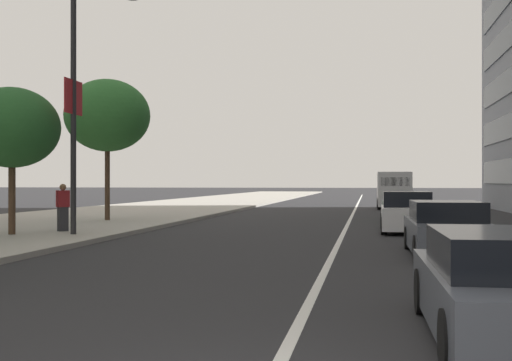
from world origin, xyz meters
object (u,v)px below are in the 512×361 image
Objects in this scene: street_tree_mid_sidewalk at (12,128)px; car_lead_in_lane at (447,230)px; street_lamp_with_banners at (84,89)px; car_mid_block_traffic at (407,213)px; street_tree_by_lamp_post at (107,116)px; car_approaching_light at (510,288)px; pedestrian_on_plaza at (63,207)px; delivery_van_ahead at (394,189)px; car_following_behind at (402,207)px.

car_lead_in_lane is at bearing -101.36° from street_tree_mid_sidewalk.
street_lamp_with_banners is 1.64× the size of street_tree_mid_sidewalk.
street_tree_mid_sidewalk is (2.63, 13.08, 2.90)m from car_lead_in_lane.
car_mid_block_traffic is at bearing -67.90° from street_tree_mid_sidewalk.
street_tree_mid_sidewalk is at bearing -179.35° from street_tree_by_lamp_post.
car_lead_in_lane is 0.60× the size of street_lamp_with_banners.
street_lamp_with_banners reaches higher than car_mid_block_traffic.
car_lead_in_lane is (8.77, -0.30, 0.03)m from car_approaching_light.
car_lead_in_lane is 12.82m from pedestrian_on_plaza.
street_tree_mid_sidewalk is at bearing -77.33° from pedestrian_on_plaza.
delivery_van_ahead is at bearing -35.89° from street_tree_by_lamp_post.
pedestrian_on_plaza reaches higher than car_lead_in_lane.
car_following_behind is at bearing 179.37° from delivery_van_ahead.
car_mid_block_traffic is at bearing 0.12° from car_approaching_light.
car_mid_block_traffic is 1.00× the size of car_following_behind.
car_mid_block_traffic is 2.65× the size of pedestrian_on_plaza.
delivery_van_ahead is (13.57, -0.12, 0.71)m from car_following_behind.
delivery_van_ahead reaches higher than pedestrian_on_plaza.
street_tree_mid_sidewalk is (11.40, 12.78, 2.93)m from car_approaching_light.
delivery_van_ahead is at bearing -26.48° from street_tree_mid_sidewalk.
street_tree_mid_sidewalk is 3.17m from pedestrian_on_plaza.
car_following_behind is at bearing -71.34° from street_tree_by_lamp_post.
pedestrian_on_plaza is (12.95, 11.81, 0.34)m from car_approaching_light.
pedestrian_on_plaza is (-10.71, 11.78, 0.34)m from car_following_behind.
car_following_behind is 0.91× the size of street_tree_mid_sidewalk.
delivery_van_ahead is (28.47, 0.21, 0.69)m from car_lead_in_lane.
car_mid_block_traffic is 12.12m from pedestrian_on_plaza.
street_lamp_with_banners is 7.87m from street_tree_by_lamp_post.
street_tree_by_lamp_post is (-4.33, 12.84, 4.11)m from car_following_behind.
pedestrian_on_plaza is (-6.38, -1.06, -3.77)m from street_tree_by_lamp_post.
car_approaching_light is 0.96× the size of car_lead_in_lane.
car_approaching_light is at bearing 179.76° from delivery_van_ahead.
street_tree_by_lamp_post reaches higher than car_following_behind.
car_following_behind is at bearing -46.10° from street_tree_mid_sidewalk.
car_lead_in_lane is at bearing -2.62° from car_approaching_light.
street_tree_by_lamp_post is at bearing 17.21° from street_lamp_with_banners.
delivery_van_ahead is 1.14× the size of street_tree_mid_sidewalk.
street_tree_by_lamp_post is 3.85× the size of pedestrian_on_plaza.
car_lead_in_lane is 12.00m from street_lamp_with_banners.
delivery_van_ahead is (37.24, -0.09, 0.71)m from car_approaching_light.
street_tree_mid_sidewalk is at bearing 134.95° from car_following_behind.
delivery_van_ahead is at bearing 0.52° from car_following_behind.
car_following_behind is at bearing 0.73° from car_lead_in_lane.
delivery_van_ahead is 0.70× the size of street_lamp_with_banners.
street_tree_mid_sidewalk reaches higher than car_lead_in_lane.
street_tree_by_lamp_post is (7.52, 2.33, -0.06)m from street_lamp_with_banners.
car_lead_in_lane is 7.75m from car_mid_block_traffic.
car_approaching_light is 0.82× the size of delivery_van_ahead.
car_following_behind is 16.38m from street_lamp_with_banners.
car_lead_in_lane is 28.48m from delivery_van_ahead.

